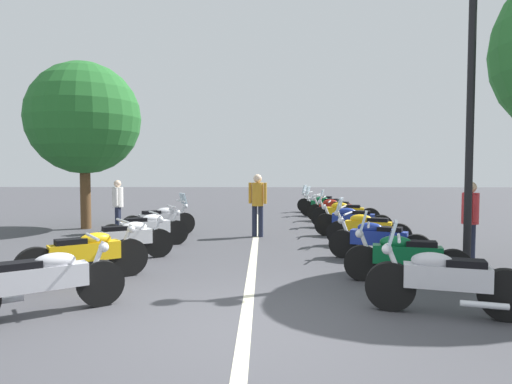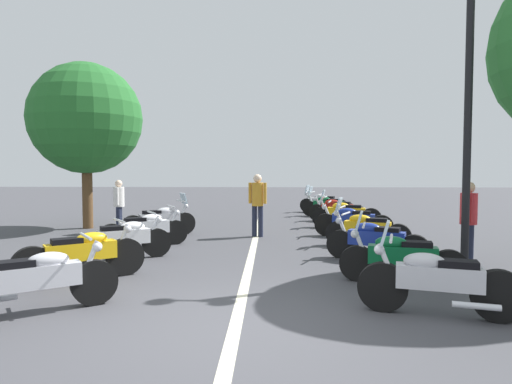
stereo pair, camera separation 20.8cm
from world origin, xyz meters
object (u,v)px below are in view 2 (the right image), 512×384
(motorcycle_left_row_1, at_px, (82,254))
(street_lamp_twin_globe, at_px, (469,71))
(motorcycle_right_row_0, at_px, (436,280))
(motorcycle_right_row_6, at_px, (336,209))
(motorcycle_left_row_0, at_px, (35,280))
(motorcycle_right_row_3, at_px, (366,229))
(motorcycle_right_row_5, at_px, (345,213))
(motorcycle_left_row_4, at_px, (161,220))
(motorcycle_right_row_2, at_px, (375,240))
(bystander_2, at_px, (119,202))
(motorcycle_right_row_7, at_px, (327,205))
(motorcycle_left_row_2, at_px, (125,239))
(motorcycle_left_row_3, at_px, (145,228))
(bystander_0, at_px, (258,200))
(bystander_1, at_px, (468,217))
(motorcycle_right_row_1, at_px, (400,257))
(roadside_tree_1, at_px, (86,119))
(motorcycle_right_row_8, at_px, (323,202))
(motorcycle_right_row_4, at_px, (353,221))

(motorcycle_left_row_1, height_order, street_lamp_twin_globe, street_lamp_twin_globe)
(motorcycle_right_row_0, bearing_deg, motorcycle_right_row_6, -75.04)
(motorcycle_left_row_0, relative_size, motorcycle_right_row_3, 0.94)
(motorcycle_right_row_3, xyz_separation_m, motorcycle_right_row_5, (3.47, -0.08, 0.02))
(motorcycle_left_row_4, bearing_deg, motorcycle_right_row_2, -64.43)
(street_lamp_twin_globe, relative_size, bystander_2, 3.50)
(motorcycle_left_row_0, bearing_deg, motorcycle_right_row_7, 31.14)
(motorcycle_left_row_2, xyz_separation_m, motorcycle_left_row_3, (1.55, 0.01, -0.00))
(motorcycle_right_row_0, height_order, bystander_0, bystander_0)
(motorcycle_left_row_4, bearing_deg, bystander_1, -59.94)
(motorcycle_left_row_1, bearing_deg, motorcycle_left_row_4, 53.22)
(motorcycle_right_row_1, relative_size, bystander_1, 1.23)
(motorcycle_right_row_3, relative_size, motorcycle_right_row_5, 0.90)
(motorcycle_left_row_2, relative_size, motorcycle_left_row_3, 0.93)
(street_lamp_twin_globe, height_order, roadside_tree_1, street_lamp_twin_globe)
(motorcycle_right_row_6, height_order, bystander_2, bystander_2)
(roadside_tree_1, bearing_deg, motorcycle_right_row_7, -65.84)
(bystander_0, bearing_deg, roadside_tree_1, 90.79)
(motorcycle_right_row_5, distance_m, motorcycle_right_row_7, 3.35)
(motorcycle_right_row_2, distance_m, bystander_1, 1.84)
(motorcycle_left_row_0, height_order, motorcycle_right_row_1, motorcycle_right_row_1)
(motorcycle_right_row_3, bearing_deg, street_lamp_twin_globe, 139.66)
(bystander_1, bearing_deg, bystander_2, 153.28)
(motorcycle_left_row_4, bearing_deg, motorcycle_right_row_1, -76.58)
(motorcycle_left_row_4, distance_m, roadside_tree_1, 4.36)
(motorcycle_right_row_6, bearing_deg, motorcycle_right_row_8, -68.01)
(motorcycle_right_row_2, bearing_deg, bystander_2, -5.54)
(motorcycle_left_row_4, xyz_separation_m, motorcycle_right_row_0, (-6.64, -5.27, 0.01))
(motorcycle_right_row_7, bearing_deg, motorcycle_right_row_2, 112.26)
(motorcycle_right_row_8, bearing_deg, motorcycle_left_row_0, 92.39)
(motorcycle_right_row_4, xyz_separation_m, motorcycle_right_row_6, (3.51, -0.06, -0.01))
(motorcycle_right_row_1, xyz_separation_m, bystander_0, (5.00, 2.53, 0.58))
(motorcycle_right_row_5, distance_m, roadside_tree_1, 8.80)
(motorcycle_left_row_3, relative_size, motorcycle_right_row_4, 0.91)
(motorcycle_right_row_2, relative_size, roadside_tree_1, 0.37)
(street_lamp_twin_globe, height_order, bystander_2, street_lamp_twin_globe)
(motorcycle_right_row_6, bearing_deg, bystander_2, 43.05)
(motorcycle_left_row_4, height_order, motorcycle_right_row_6, motorcycle_left_row_4)
(motorcycle_right_row_0, height_order, roadside_tree_1, roadside_tree_1)
(motorcycle_right_row_7, bearing_deg, motorcycle_right_row_8, -67.47)
(motorcycle_right_row_8, distance_m, street_lamp_twin_globe, 11.39)
(motorcycle_right_row_4, relative_size, street_lamp_twin_globe, 0.39)
(motorcycle_left_row_4, bearing_deg, motorcycle_right_row_3, -49.72)
(motorcycle_right_row_6, bearing_deg, motorcycle_left_row_3, 64.16)
(street_lamp_twin_globe, bearing_deg, motorcycle_right_row_5, 11.93)
(motorcycle_right_row_2, bearing_deg, motorcycle_left_row_3, 8.22)
(motorcycle_left_row_0, distance_m, roadside_tree_1, 9.25)
(motorcycle_right_row_7, height_order, motorcycle_right_row_8, motorcycle_right_row_7)
(motorcycle_right_row_3, height_order, bystander_2, bystander_2)
(motorcycle_right_row_2, bearing_deg, roadside_tree_1, -6.41)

